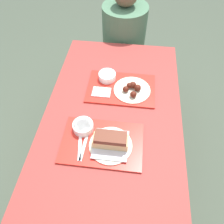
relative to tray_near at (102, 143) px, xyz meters
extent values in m
plane|color=#424C3D|center=(0.03, 0.22, -0.75)|extent=(12.00, 12.00, 0.00)
cube|color=maroon|center=(0.03, 0.22, -0.03)|extent=(0.83, 1.42, 0.04)
cylinder|color=maroon|center=(-0.32, 0.85, -0.40)|extent=(0.07, 0.07, 0.71)
cylinder|color=maroon|center=(0.39, 0.85, -0.40)|extent=(0.07, 0.07, 0.71)
cube|color=maroon|center=(0.03, 1.15, -0.29)|extent=(0.79, 0.28, 0.04)
cylinder|color=maroon|center=(-0.30, 1.15, -0.53)|extent=(0.06, 0.06, 0.44)
cylinder|color=maroon|center=(0.37, 1.15, -0.53)|extent=(0.06, 0.06, 0.44)
cube|color=red|center=(0.00, 0.00, 0.00)|extent=(0.44, 0.30, 0.01)
cube|color=red|center=(0.06, 0.42, 0.00)|extent=(0.44, 0.30, 0.01)
cylinder|color=white|center=(-0.12, 0.07, 0.03)|extent=(0.12, 0.12, 0.05)
cylinder|color=beige|center=(-0.12, 0.07, 0.05)|extent=(0.10, 0.10, 0.01)
cylinder|color=beige|center=(0.05, -0.02, 0.01)|extent=(0.23, 0.23, 0.01)
cube|color=silver|center=(0.05, -0.02, 0.02)|extent=(0.19, 0.19, 0.01)
cube|color=#DBB275|center=(0.05, -0.02, 0.05)|extent=(0.18, 0.07, 0.05)
cube|color=brown|center=(0.05, -0.02, 0.09)|extent=(0.17, 0.08, 0.03)
cube|color=white|center=(-0.11, -0.04, 0.01)|extent=(0.04, 0.17, 0.00)
cube|color=white|center=(-0.09, -0.04, 0.01)|extent=(0.02, 0.17, 0.00)
cylinder|color=white|center=(-0.04, 0.50, 0.03)|extent=(0.12, 0.12, 0.05)
cylinder|color=beige|center=(-0.04, 0.50, 0.05)|extent=(0.10, 0.10, 0.01)
cylinder|color=beige|center=(0.14, 0.41, 0.01)|extent=(0.24, 0.24, 0.01)
sphere|color=#4C190F|center=(0.17, 0.40, 0.04)|extent=(0.04, 0.04, 0.04)
sphere|color=#4C190F|center=(0.14, 0.43, 0.04)|extent=(0.04, 0.04, 0.04)
sphere|color=#4C190F|center=(0.12, 0.42, 0.03)|extent=(0.04, 0.04, 0.04)
sphere|color=#4C190F|center=(0.10, 0.39, 0.03)|extent=(0.04, 0.04, 0.04)
sphere|color=#4C190F|center=(0.15, 0.35, 0.04)|extent=(0.04, 0.04, 0.04)
cube|color=white|center=(-0.06, 0.36, 0.01)|extent=(0.12, 0.08, 0.01)
cylinder|color=#477051|center=(0.03, 1.15, -0.04)|extent=(0.38, 0.38, 0.46)
camera|label=1|loc=(0.13, -0.59, 1.04)|focal=35.00mm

